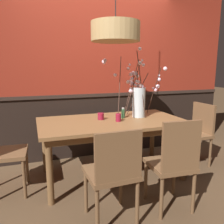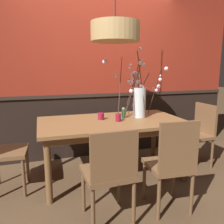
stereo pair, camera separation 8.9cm
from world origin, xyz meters
name	(u,v)px [view 2 (the right image)]	position (x,y,z in m)	size (l,w,h in m)	color
ground_plane	(112,175)	(0.00, 0.00, 0.00)	(24.00, 24.00, 0.00)	brown
back_wall	(96,64)	(0.00, 0.84, 1.46)	(4.64, 0.14, 2.94)	black
dining_table	(112,126)	(0.00, 0.00, 0.67)	(1.81, 1.00, 0.75)	olive
chair_head_east_end	(198,131)	(1.29, -0.02, 0.51)	(0.43, 0.46, 0.89)	brown
chair_near_side_left	(110,171)	(-0.31, -0.91, 0.52)	(0.44, 0.44, 0.90)	brown
chair_near_side_right	(172,162)	(0.31, -0.91, 0.52)	(0.43, 0.44, 0.94)	brown
chair_head_west_end	(1,148)	(-1.30, 0.00, 0.52)	(0.43, 0.46, 0.91)	brown
vase_with_blossoms	(139,98)	(0.40, 0.09, 1.00)	(0.86, 0.54, 0.90)	silver
candle_holder_nearer_center	(101,116)	(-0.12, 0.09, 0.79)	(0.08, 0.08, 0.09)	maroon
candle_holder_nearer_edge	(118,118)	(0.05, -0.08, 0.80)	(0.07, 0.07, 0.10)	maroon
condiment_bottle	(123,113)	(0.18, 0.08, 0.81)	(0.05, 0.05, 0.14)	#2D5633
pendant_lamp	(115,32)	(0.01, -0.09, 1.80)	(0.56, 0.56, 1.24)	tan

